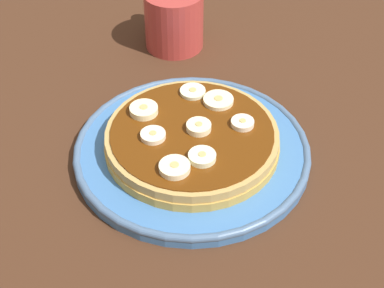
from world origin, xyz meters
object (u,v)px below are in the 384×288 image
at_px(plate, 192,150).
at_px(banana_slice_0, 200,129).
at_px(banana_slice_1, 218,101).
at_px(banana_slice_5, 202,157).
at_px(pancake_stack, 196,140).
at_px(banana_slice_4, 193,92).
at_px(banana_slice_2, 242,123).
at_px(banana_slice_7, 144,110).
at_px(banana_slice_3, 153,136).
at_px(coffee_mug, 173,18).
at_px(banana_slice_6, 175,168).

height_order(plate, banana_slice_0, banana_slice_0).
distance_m(banana_slice_1, banana_slice_5, 0.10).
bearing_deg(pancake_stack, banana_slice_4, -19.21).
xyz_separation_m(banana_slice_2, banana_slice_7, (0.06, 0.10, 0.00)).
bearing_deg(banana_slice_4, plate, 156.91).
height_order(pancake_stack, banana_slice_4, banana_slice_4).
bearing_deg(banana_slice_5, plate, -8.99).
xyz_separation_m(pancake_stack, banana_slice_3, (0.01, 0.05, 0.01)).
relative_size(plate, banana_slice_2, 10.34).
relative_size(pancake_stack, banana_slice_2, 7.60).
distance_m(banana_slice_2, banana_slice_7, 0.11).
relative_size(banana_slice_1, banana_slice_7, 1.09).
bearing_deg(banana_slice_3, banana_slice_0, -101.01).
height_order(banana_slice_1, banana_slice_2, banana_slice_2).
distance_m(banana_slice_3, banana_slice_5, 0.06).
relative_size(banana_slice_0, banana_slice_1, 0.78).
bearing_deg(banana_slice_4, banana_slice_0, 164.03).
bearing_deg(banana_slice_1, banana_slice_4, 37.76).
relative_size(plate, banana_slice_5, 9.11).
xyz_separation_m(banana_slice_2, banana_slice_3, (0.02, 0.10, -0.00)).
height_order(banana_slice_1, banana_slice_5, banana_slice_5).
relative_size(plate, banana_slice_7, 8.21).
relative_size(banana_slice_0, banana_slice_4, 0.91).
distance_m(plate, coffee_mug, 0.24).
bearing_deg(coffee_mug, banana_slice_2, 177.84).
distance_m(banana_slice_2, coffee_mug, 0.24).
bearing_deg(banana_slice_4, pancake_stack, 160.79).
height_order(banana_slice_1, coffee_mug, coffee_mug).
relative_size(banana_slice_0, banana_slice_3, 1.00).
xyz_separation_m(pancake_stack, banana_slice_6, (-0.05, 0.04, 0.01)).
xyz_separation_m(pancake_stack, banana_slice_0, (-0.00, -0.00, 0.02)).
bearing_deg(banana_slice_3, plate, -99.02).
relative_size(banana_slice_5, banana_slice_6, 0.90).
relative_size(banana_slice_3, coffee_mug, 0.24).
bearing_deg(banana_slice_7, banana_slice_6, 179.39).
bearing_deg(banana_slice_2, banana_slice_6, 111.39).
relative_size(banana_slice_4, banana_slice_6, 0.94).
distance_m(plate, banana_slice_2, 0.07).
bearing_deg(banana_slice_4, banana_slice_3, 129.06).
relative_size(banana_slice_0, banana_slice_2, 1.07).
xyz_separation_m(banana_slice_0, banana_slice_2, (-0.01, -0.05, -0.00)).
distance_m(pancake_stack, banana_slice_4, 0.07).
bearing_deg(banana_slice_0, banana_slice_7, 40.54).
height_order(banana_slice_2, banana_slice_4, banana_slice_2).
xyz_separation_m(banana_slice_2, banana_slice_6, (-0.04, 0.10, 0.00)).
distance_m(banana_slice_3, banana_slice_6, 0.06).
bearing_deg(banana_slice_6, banana_slice_7, -0.61).
height_order(pancake_stack, banana_slice_7, banana_slice_7).
distance_m(pancake_stack, banana_slice_0, 0.02).
height_order(pancake_stack, banana_slice_5, banana_slice_5).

